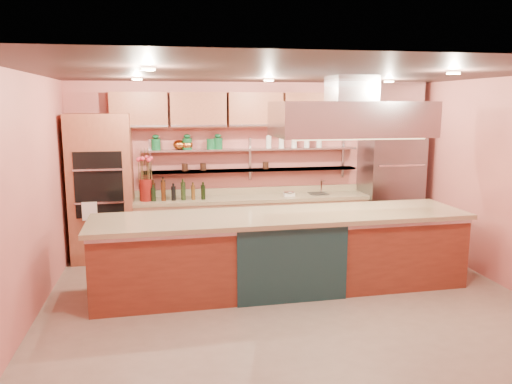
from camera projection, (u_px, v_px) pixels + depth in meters
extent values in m
cube|color=gray|center=(287.00, 301.00, 6.30)|extent=(6.00, 5.00, 0.02)
cube|color=black|center=(290.00, 73.00, 5.81)|extent=(6.00, 5.00, 0.02)
cube|color=#C8685E|center=(253.00, 166.00, 8.48)|extent=(6.00, 0.04, 2.80)
cube|color=#C8685E|center=(373.00, 249.00, 3.64)|extent=(6.00, 0.04, 2.80)
cube|color=#C8685E|center=(26.00, 199.00, 5.52)|extent=(0.04, 5.00, 2.80)
cube|color=#C8685E|center=(509.00, 184.00, 6.59)|extent=(0.04, 5.00, 2.80)
cube|color=brown|center=(102.00, 188.00, 7.77)|extent=(0.95, 0.64, 2.30)
cube|color=slate|center=(390.00, 186.00, 8.61)|extent=(0.95, 0.72, 2.10)
cube|color=tan|center=(253.00, 224.00, 8.34)|extent=(3.84, 0.64, 0.93)
cube|color=#B5B6BC|center=(251.00, 170.00, 8.35)|extent=(3.60, 0.26, 0.03)
cube|color=#B5B6BC|center=(251.00, 149.00, 8.29)|extent=(3.60, 0.26, 0.03)
cube|color=brown|center=(254.00, 110.00, 8.14)|extent=(4.60, 0.36, 0.55)
cube|color=#B5B6BC|center=(350.00, 119.00, 6.50)|extent=(2.00, 1.00, 0.45)
cube|color=#FFE5A5|center=(286.00, 76.00, 6.01)|extent=(4.00, 2.80, 0.02)
cube|color=brown|center=(282.00, 251.00, 6.64)|extent=(4.89, 1.18, 1.01)
cylinder|color=maroon|center=(146.00, 190.00, 7.87)|extent=(0.22, 0.22, 0.34)
cube|color=black|center=(178.00, 191.00, 7.97)|extent=(0.91, 0.29, 0.29)
cube|color=silver|center=(289.00, 193.00, 8.31)|extent=(0.19, 0.15, 0.10)
cylinder|color=silver|center=(321.00, 187.00, 8.50)|extent=(0.04, 0.04, 0.24)
ellipsoid|color=#BC682B|center=(179.00, 145.00, 8.06)|extent=(0.21, 0.21, 0.16)
cylinder|color=#104F27|center=(211.00, 144.00, 8.15)|extent=(0.15, 0.15, 0.17)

